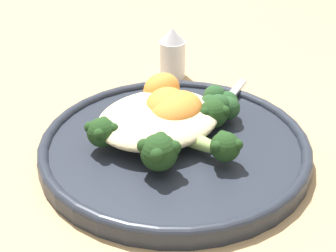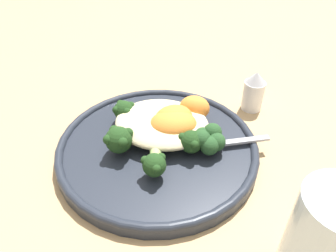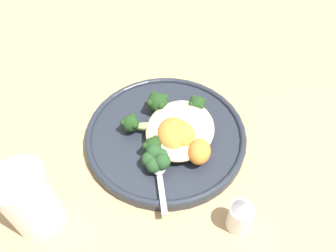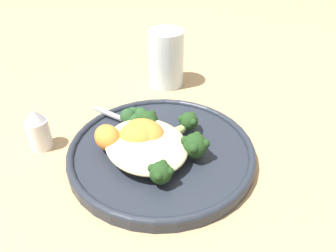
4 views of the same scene
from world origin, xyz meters
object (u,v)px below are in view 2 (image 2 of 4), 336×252
object	(u,v)px
broccoli_stalk_3	(187,140)
broccoli_stalk_0	(134,115)
sweet_potato_chunk_0	(173,125)
quinoa_mound	(162,123)
kale_tuft	(208,139)
broccoli_stalk_1	(126,137)
water_glass	(326,242)
sweet_potato_chunk_1	(173,119)
plate	(158,147)
broccoli_stalk_2	(155,154)
salt_shaker	(254,91)
spoon	(219,143)
sweet_potato_chunk_2	(194,108)

from	to	relation	value
broccoli_stalk_3	broccoli_stalk_0	bearing A→B (deg)	-173.20
broccoli_stalk_0	sweet_potato_chunk_0	world-z (taller)	sweet_potato_chunk_0
quinoa_mound	kale_tuft	distance (m)	0.07
broccoli_stalk_1	water_glass	size ratio (longest dim) A/B	0.76
broccoli_stalk_3	sweet_potato_chunk_1	distance (m)	0.04
broccoli_stalk_0	kale_tuft	bearing A→B (deg)	179.07
plate	broccoli_stalk_1	xyz separation A→B (m)	(-0.04, -0.02, 0.03)
broccoli_stalk_0	broccoli_stalk_3	distance (m)	0.10
broccoli_stalk_2	sweet_potato_chunk_0	xyz separation A→B (m)	(0.01, 0.06, 0.01)
quinoa_mound	salt_shaker	bearing A→B (deg)	45.84
sweet_potato_chunk_1	kale_tuft	world-z (taller)	sweet_potato_chunk_1
water_glass	salt_shaker	distance (m)	0.30
water_glass	broccoli_stalk_3	bearing A→B (deg)	141.12
sweet_potato_chunk_0	kale_tuft	distance (m)	0.06
broccoli_stalk_2	broccoli_stalk_3	world-z (taller)	broccoli_stalk_3
broccoli_stalk_1	spoon	xyz separation A→B (m)	(0.12, 0.04, -0.01)
plate	salt_shaker	world-z (taller)	salt_shaker
spoon	salt_shaker	xyz separation A→B (m)	(0.04, 0.14, 0.01)
sweet_potato_chunk_0	kale_tuft	bearing A→B (deg)	-13.49
water_glass	salt_shaker	world-z (taller)	water_glass
sweet_potato_chunk_2	kale_tuft	world-z (taller)	sweet_potato_chunk_2
plate	water_glass	size ratio (longest dim) A/B	2.47
broccoli_stalk_0	broccoli_stalk_1	world-z (taller)	broccoli_stalk_1
broccoli_stalk_3	kale_tuft	world-z (taller)	same
quinoa_mound	broccoli_stalk_2	xyz separation A→B (m)	(0.01, -0.06, -0.00)
kale_tuft	spoon	world-z (taller)	kale_tuft
broccoli_stalk_2	salt_shaker	world-z (taller)	salt_shaker
water_glass	broccoli_stalk_0	bearing A→B (deg)	146.49
broccoli_stalk_0	water_glass	xyz separation A→B (m)	(0.25, -0.17, 0.02)
broccoli_stalk_0	broccoli_stalk_3	bearing A→B (deg)	170.45
sweet_potato_chunk_0	water_glass	xyz separation A→B (m)	(0.19, -0.15, 0.02)
broccoli_stalk_0	sweet_potato_chunk_1	world-z (taller)	sweet_potato_chunk_1
water_glass	quinoa_mound	bearing A→B (deg)	142.49
plate	broccoli_stalk_2	xyz separation A→B (m)	(0.01, -0.04, 0.02)
sweet_potato_chunk_2	salt_shaker	distance (m)	0.12
broccoli_stalk_3	broccoli_stalk_1	bearing A→B (deg)	-137.41
plate	sweet_potato_chunk_1	size ratio (longest dim) A/B	4.85
quinoa_mound	sweet_potato_chunk_0	bearing A→B (deg)	-18.77
broccoli_stalk_1	sweet_potato_chunk_2	xyz separation A→B (m)	(0.08, 0.09, 0.00)
broccoli_stalk_3	water_glass	xyz separation A→B (m)	(0.16, -0.13, 0.02)
plate	broccoli_stalk_3	xyz separation A→B (m)	(0.04, -0.00, 0.02)
sweet_potato_chunk_0	spoon	distance (m)	0.07
plate	sweet_potato_chunk_2	distance (m)	0.09
plate	water_glass	world-z (taller)	water_glass
broccoli_stalk_0	broccoli_stalk_1	size ratio (longest dim) A/B	1.12
broccoli_stalk_3	water_glass	world-z (taller)	water_glass
broccoli_stalk_0	broccoli_stalk_3	xyz separation A→B (m)	(0.09, -0.04, 0.00)
broccoli_stalk_1	broccoli_stalk_3	world-z (taller)	broccoli_stalk_1
salt_shaker	kale_tuft	bearing A→B (deg)	-109.30
quinoa_mound	sweet_potato_chunk_0	xyz separation A→B (m)	(0.02, -0.01, 0.01)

